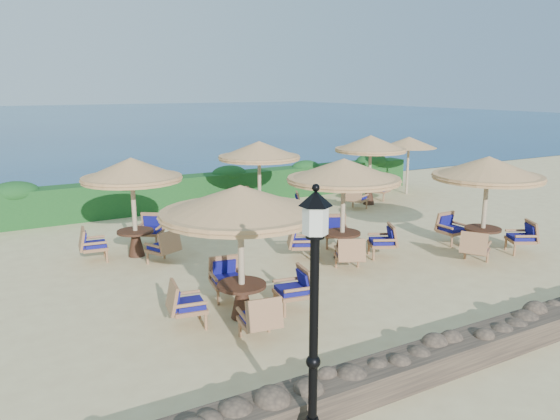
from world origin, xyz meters
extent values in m
plane|color=beige|center=(0.00, 0.00, 0.00)|extent=(120.00, 120.00, 0.00)
plane|color=navy|center=(0.00, 70.00, 0.00)|extent=(160.00, 160.00, 0.00)
cube|color=#14401A|center=(0.00, 7.20, 0.60)|extent=(18.00, 0.90, 1.20)
cube|color=brown|center=(0.00, -6.20, 0.22)|extent=(15.00, 0.65, 0.44)
cylinder|color=black|center=(-4.80, -6.80, 1.55)|extent=(0.11, 0.11, 2.40)
cylinder|color=silver|center=(-4.80, -6.80, 2.98)|extent=(0.30, 0.30, 0.36)
cone|color=black|center=(-4.80, -6.80, 3.22)|extent=(0.40, 0.40, 0.18)
cylinder|color=tan|center=(7.80, 5.20, 1.10)|extent=(0.10, 0.10, 2.20)
cone|color=#A37243|center=(7.80, 5.20, 2.18)|extent=(2.30, 2.30, 0.45)
cylinder|color=tan|center=(-3.82, -2.78, 1.20)|extent=(0.12, 0.12, 2.40)
cone|color=#A37243|center=(-3.82, -2.78, 2.38)|extent=(3.10, 3.10, 0.55)
cylinder|color=#A37243|center=(-3.82, -2.78, 2.10)|extent=(3.04, 3.04, 0.14)
cylinder|color=#3F2316|center=(-3.82, -2.78, 0.68)|extent=(0.96, 0.96, 0.06)
cone|color=#3F2316|center=(-3.82, -2.78, 0.33)|extent=(0.44, 0.44, 0.64)
cylinder|color=tan|center=(0.16, -0.63, 1.20)|extent=(0.12, 0.12, 2.40)
cone|color=#A37243|center=(0.16, -0.63, 2.38)|extent=(2.97, 2.97, 0.55)
cylinder|color=#A37243|center=(0.16, -0.63, 2.10)|extent=(2.91, 2.91, 0.14)
cylinder|color=#3F2316|center=(0.16, -0.63, 0.68)|extent=(0.96, 0.96, 0.06)
cone|color=#3F2316|center=(0.16, -0.63, 0.33)|extent=(0.44, 0.44, 0.64)
cylinder|color=tan|center=(3.73, -2.17, 1.20)|extent=(0.12, 0.12, 2.40)
cone|color=#A37243|center=(3.73, -2.17, 2.38)|extent=(2.91, 2.91, 0.55)
cylinder|color=#A37243|center=(3.73, -2.17, 2.10)|extent=(2.85, 2.85, 0.14)
cylinder|color=#3F2316|center=(3.73, -2.17, 0.68)|extent=(0.96, 0.96, 0.06)
cone|color=#3F2316|center=(3.73, -2.17, 0.33)|extent=(0.44, 0.44, 0.64)
cylinder|color=tan|center=(-4.51, 2.25, 1.20)|extent=(0.12, 0.12, 2.40)
cone|color=#A37243|center=(-4.51, 2.25, 2.38)|extent=(2.62, 2.62, 0.55)
cylinder|color=#A37243|center=(-4.51, 2.25, 2.10)|extent=(2.57, 2.57, 0.14)
cylinder|color=#3F2316|center=(-4.51, 2.25, 0.68)|extent=(0.96, 0.96, 0.06)
cone|color=#3F2316|center=(-4.51, 2.25, 0.33)|extent=(0.44, 0.44, 0.64)
cylinder|color=tan|center=(0.37, 4.44, 1.20)|extent=(0.12, 0.12, 2.40)
cone|color=#A37243|center=(0.37, 4.44, 2.38)|extent=(2.79, 2.79, 0.55)
cylinder|color=#A37243|center=(0.37, 4.44, 2.10)|extent=(2.74, 2.74, 0.14)
cylinder|color=#3F2316|center=(0.37, 4.44, 0.68)|extent=(0.96, 0.96, 0.06)
cone|color=#3F2316|center=(0.37, 4.44, 0.33)|extent=(0.44, 0.44, 0.64)
cylinder|color=tan|center=(5.05, 4.32, 1.20)|extent=(0.12, 0.12, 2.40)
cone|color=#A37243|center=(5.05, 4.32, 2.38)|extent=(2.71, 2.71, 0.55)
cylinder|color=#A37243|center=(5.05, 4.32, 2.10)|extent=(2.66, 2.66, 0.14)
cylinder|color=#3F2316|center=(5.05, 4.32, 0.68)|extent=(0.96, 0.96, 0.06)
cone|color=#3F2316|center=(5.05, 4.32, 0.33)|extent=(0.44, 0.44, 0.64)
camera|label=1|loc=(-8.14, -11.82, 4.45)|focal=35.00mm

